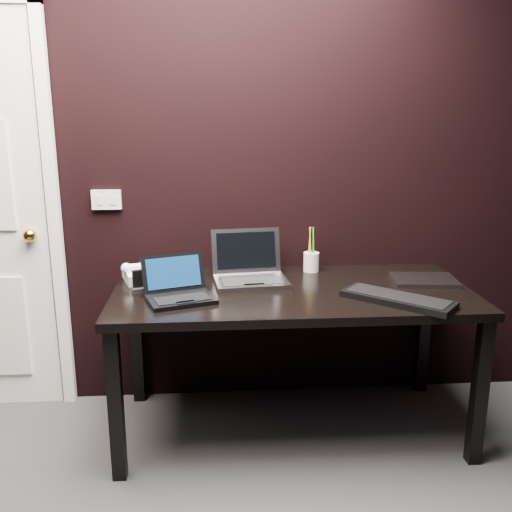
{
  "coord_description": "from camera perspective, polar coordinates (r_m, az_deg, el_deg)",
  "views": [
    {
      "loc": [
        -0.06,
        -1.17,
        1.58
      ],
      "look_at": [
        0.12,
        1.35,
        0.92
      ],
      "focal_mm": 40.0,
      "sensor_mm": 36.0,
      "label": 1
    }
  ],
  "objects": [
    {
      "name": "pen_cup",
      "position": [
        3.02,
        5.54,
        -0.5
      ],
      "size": [
        0.1,
        0.1,
        0.24
      ],
      "color": "silver",
      "rests_on": "desk"
    },
    {
      "name": "desk_phone",
      "position": [
        2.89,
        -11.11,
        -1.68
      ],
      "size": [
        0.24,
        0.23,
        0.11
      ],
      "color": "white",
      "rests_on": "desk"
    },
    {
      "name": "wall_switch",
      "position": [
        3.05,
        -14.74,
        5.46
      ],
      "size": [
        0.15,
        0.02,
        0.1
      ],
      "color": "silver",
      "rests_on": "wall_back"
    },
    {
      "name": "closed_laptop",
      "position": [
        2.95,
        16.45,
        -2.33
      ],
      "size": [
        0.33,
        0.25,
        0.02
      ],
      "color": "gray",
      "rests_on": "desk"
    },
    {
      "name": "ext_keyboard",
      "position": [
        2.62,
        13.98,
        -4.18
      ],
      "size": [
        0.49,
        0.45,
        0.03
      ],
      "color": "black",
      "rests_on": "desk"
    },
    {
      "name": "netbook",
      "position": [
        2.6,
        -7.71,
        -3.52
      ],
      "size": [
        0.36,
        0.34,
        0.19
      ],
      "color": "black",
      "rests_on": "desk"
    },
    {
      "name": "silver_laptop",
      "position": [
        2.83,
        -0.63,
        -1.68
      ],
      "size": [
        0.38,
        0.35,
        0.24
      ],
      "color": "#9B9CA1",
      "rests_on": "desk"
    },
    {
      "name": "mobile_phone",
      "position": [
        2.73,
        -11.7,
        -2.75
      ],
      "size": [
        0.07,
        0.06,
        0.1
      ],
      "color": "black",
      "rests_on": "desk"
    },
    {
      "name": "wall_back",
      "position": [
        2.99,
        -3.0,
        9.23
      ],
      "size": [
        4.0,
        0.0,
        4.0
      ],
      "primitive_type": "plane",
      "rotation": [
        1.57,
        0.0,
        0.0
      ],
      "color": "black",
      "rests_on": "ground"
    },
    {
      "name": "desk",
      "position": [
        2.76,
        3.63,
        -4.85
      ],
      "size": [
        1.7,
        0.8,
        0.74
      ],
      "color": "black",
      "rests_on": "ground"
    }
  ]
}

